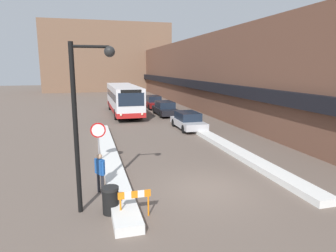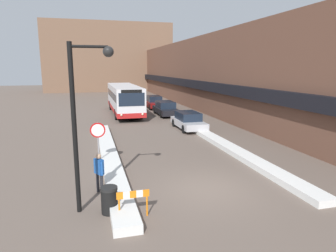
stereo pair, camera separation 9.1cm
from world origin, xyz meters
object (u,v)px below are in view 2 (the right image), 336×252
pedestrian (99,170)px  trash_bin (109,200)px  parked_car_middle (166,108)px  construction_barricade (133,199)px  parked_car_front (188,121)px  stop_sign (98,135)px  city_bus (124,98)px  street_lamp (83,109)px  parked_car_back (154,102)px

pedestrian → trash_bin: (0.26, -1.81, -0.51)m
parked_car_middle → construction_barricade: bearing=-107.3°
pedestrian → parked_car_front: bearing=116.1°
parked_car_front → stop_sign: bearing=-134.0°
pedestrian → stop_sign: bearing=148.5°
trash_bin → construction_barricade: trash_bin is taller
city_bus → parked_car_middle: size_ratio=2.46×
street_lamp → construction_barricade: 3.42m
city_bus → construction_barricade: size_ratio=10.64×
parked_car_front → stop_sign: (-7.39, -7.66, 0.93)m
parked_car_back → construction_barricade: (-6.48, -26.53, -0.10)m
pedestrian → parked_car_back: bearing=133.0°
parked_car_back → parked_car_middle: bearing=-90.0°
city_bus → parked_car_front: bearing=-66.9°
parked_car_middle → trash_bin: (-7.24, -20.30, -0.25)m
parked_car_middle → street_lamp: bearing=-111.8°
city_bus → parked_car_back: (4.06, 3.63, -0.91)m
stop_sign → pedestrian: stop_sign is taller
stop_sign → city_bus: bearing=79.0°
parked_car_front → stop_sign: stop_sign is taller
city_bus → parked_car_back: 5.52m
parked_car_back → street_lamp: (-7.95, -25.62, 2.85)m
parked_car_back → street_lamp: street_lamp is taller
pedestrian → construction_barricade: bearing=-6.5°
pedestrian → trash_bin: pedestrian is taller
parked_car_front → parked_car_back: (-0.00, 13.12, 0.06)m
parked_car_front → parked_car_back: 13.12m
parked_car_front → trash_bin: bearing=-119.3°
parked_car_middle → parked_car_back: bearing=90.0°
parked_car_middle → street_lamp: street_lamp is taller
parked_car_middle → parked_car_back: parked_car_back is taller
parked_car_middle → trash_bin: size_ratio=5.01×
city_bus → trash_bin: bearing=-98.1°
parked_car_front → parked_car_middle: bearing=90.0°
parked_car_back → pedestrian: bearing=-107.2°
parked_car_back → trash_bin: (-7.24, -26.01, -0.28)m
parked_car_front → parked_car_middle: 7.41m
stop_sign → trash_bin: (0.15, -5.23, -1.15)m
parked_car_front → parked_car_back: bearing=90.0°
construction_barricade → parked_car_back: bearing=76.3°
street_lamp → construction_barricade: street_lamp is taller
construction_barricade → stop_sign: bearing=98.9°
parked_car_front → construction_barricade: (-6.48, -13.41, -0.04)m
parked_car_back → trash_bin: size_ratio=4.80×
parked_car_middle → parked_car_back: (-0.00, 5.71, 0.04)m
pedestrian → street_lamp: bearing=-47.8°
street_lamp → parked_car_middle: bearing=68.2°
trash_bin → street_lamp: bearing=151.6°
stop_sign → parked_car_middle: bearing=63.9°
parked_car_back → construction_barricade: size_ratio=4.14×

